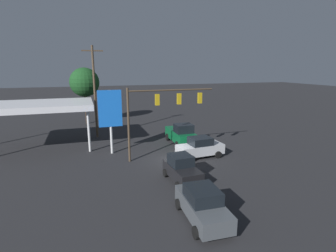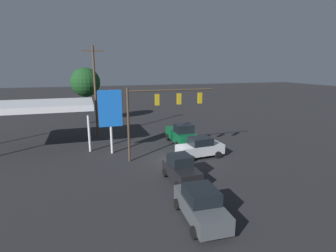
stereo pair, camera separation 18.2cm
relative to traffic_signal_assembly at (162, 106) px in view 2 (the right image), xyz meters
name	(u,v)px [view 2 (the right image)]	position (x,y,z in m)	size (l,w,h in m)	color
ground_plane	(175,159)	(-0.98, 0.85, -4.96)	(200.00, 200.00, 0.00)	#262628
traffic_signal_assembly	(162,106)	(0.00, 0.00, 0.00)	(8.12, 0.43, 6.64)	#473828
utility_pole	(95,90)	(5.32, -9.67, 0.72)	(2.40, 0.26, 10.78)	#473828
gas_station_canopy	(35,106)	(11.45, -6.91, -0.51)	(11.33, 6.93, 4.80)	silver
price_sign	(110,111)	(4.32, -2.81, -0.69)	(2.23, 0.27, 6.25)	silver
hatchback_crossing	(181,169)	(0.09, 5.40, -4.01)	(2.13, 3.89, 1.97)	black
sedan_waiting	(201,205)	(0.88, 10.58, -4.01)	(2.22, 4.48, 1.93)	#474C51
sedan_far	(200,147)	(-3.49, 0.94, -4.01)	(4.52, 2.32, 1.93)	silver
pickup_parked	(181,134)	(-3.33, -3.65, -3.85)	(2.31, 5.22, 2.40)	#0C592D
street_tree	(85,82)	(6.30, -18.21, 1.18)	(4.26, 4.26, 8.31)	#4C331E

